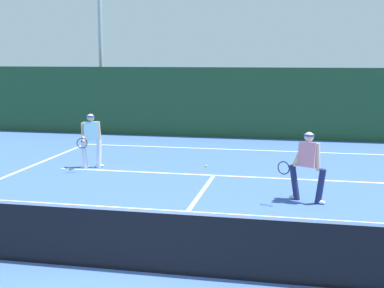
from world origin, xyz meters
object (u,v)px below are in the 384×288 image
(tennis_ball, at_px, (206,166))
(light_pole, at_px, (100,7))
(player_near, at_px, (308,164))
(player_far, at_px, (91,138))

(tennis_ball, bearing_deg, light_pole, 130.62)
(player_near, xyz_separation_m, tennis_ball, (-2.82, 3.14, -0.82))
(light_pole, bearing_deg, player_near, -48.97)
(player_near, height_order, tennis_ball, player_near)
(player_near, distance_m, light_pole, 13.83)
(player_far, height_order, tennis_ball, player_far)
(player_near, xyz_separation_m, light_pole, (-8.61, 9.89, 4.38))
(player_near, bearing_deg, tennis_ball, -20.71)
(tennis_ball, bearing_deg, player_near, -48.10)
(player_near, bearing_deg, light_pole, -21.58)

